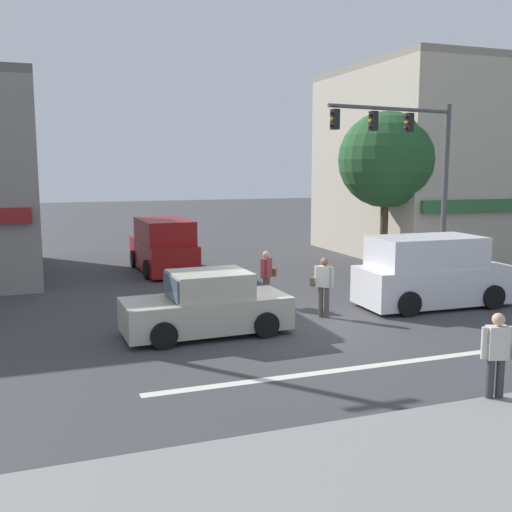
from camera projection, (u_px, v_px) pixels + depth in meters
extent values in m
plane|color=#3D3D3F|center=(291.00, 326.00, 15.69)|extent=(120.00, 120.00, 0.00)
cube|color=silver|center=(358.00, 368.00, 12.43)|extent=(9.00, 0.24, 0.01)
cube|color=#B7AD99|center=(451.00, 165.00, 28.96)|extent=(10.48, 9.32, 8.42)
cube|color=gray|center=(455.00, 72.00, 28.32)|extent=(10.48, 9.32, 0.30)
cylinder|color=#4C3823|center=(384.00, 233.00, 24.28)|extent=(0.32, 0.32, 3.00)
sphere|color=#235128|center=(386.00, 160.00, 23.85)|extent=(3.82, 3.82, 3.82)
cylinder|color=#47474C|center=(445.00, 198.00, 20.31)|extent=(0.18, 0.18, 6.20)
cylinder|color=#47474C|center=(392.00, 109.00, 18.80)|extent=(4.78, 0.74, 0.12)
cube|color=black|center=(409.00, 123.00, 19.19)|extent=(0.23, 0.26, 0.60)
sphere|color=black|center=(406.00, 117.00, 19.11)|extent=(0.12, 0.12, 0.12)
sphere|color=orange|center=(406.00, 122.00, 19.13)|extent=(0.12, 0.12, 0.12)
sphere|color=black|center=(406.00, 128.00, 19.16)|extent=(0.12, 0.12, 0.12)
cube|color=black|center=(373.00, 121.00, 18.53)|extent=(0.23, 0.26, 0.60)
sphere|color=black|center=(370.00, 115.00, 18.45)|extent=(0.12, 0.12, 0.12)
sphere|color=orange|center=(370.00, 121.00, 18.48)|extent=(0.12, 0.12, 0.12)
sphere|color=black|center=(370.00, 127.00, 18.50)|extent=(0.12, 0.12, 0.12)
cube|color=black|center=(335.00, 119.00, 17.88)|extent=(0.23, 0.26, 0.60)
sphere|color=black|center=(332.00, 113.00, 17.80)|extent=(0.12, 0.12, 0.12)
sphere|color=orange|center=(332.00, 119.00, 17.82)|extent=(0.12, 0.12, 0.12)
sphere|color=black|center=(332.00, 125.00, 17.85)|extent=(0.12, 0.12, 0.12)
cube|color=#B7B29E|center=(206.00, 313.00, 14.88)|extent=(4.15, 1.82, 0.80)
cube|color=#B7B29E|center=(210.00, 284.00, 14.82)|extent=(1.95, 1.62, 0.64)
cube|color=#475666|center=(171.00, 287.00, 14.46)|extent=(0.10, 1.44, 0.54)
cylinder|color=black|center=(164.00, 336.00, 13.67)|extent=(0.65, 0.20, 0.64)
cylinder|color=black|center=(149.00, 318.00, 15.23)|extent=(0.65, 0.20, 0.64)
cylinder|color=black|center=(266.00, 325.00, 14.60)|extent=(0.65, 0.20, 0.64)
cylinder|color=black|center=(242.00, 310.00, 16.16)|extent=(0.65, 0.20, 0.64)
cube|color=silver|center=(433.00, 284.00, 17.92)|extent=(4.65, 1.96, 1.10)
cube|color=silver|center=(426.00, 252.00, 17.68)|extent=(3.25, 1.89, 0.90)
cube|color=#475666|center=(472.00, 249.00, 18.19)|extent=(0.11, 1.66, 0.76)
cylinder|color=black|center=(454.00, 285.00, 19.28)|extent=(0.73, 0.22, 0.72)
cylinder|color=black|center=(493.00, 297.00, 17.55)|extent=(0.73, 0.22, 0.72)
cylinder|color=black|center=(376.00, 291.00, 18.38)|extent=(0.73, 0.22, 0.72)
cylinder|color=black|center=(409.00, 304.00, 16.66)|extent=(0.73, 0.22, 0.72)
cube|color=maroon|center=(163.00, 255.00, 23.87)|extent=(1.96, 4.65, 1.10)
cube|color=maroon|center=(164.00, 231.00, 23.45)|extent=(1.89, 3.25, 0.90)
cube|color=#475666|center=(155.00, 227.00, 24.94)|extent=(1.66, 0.10, 0.76)
cylinder|color=black|center=(134.00, 259.00, 24.90)|extent=(0.22, 0.73, 0.72)
cylinder|color=black|center=(177.00, 256.00, 25.56)|extent=(0.22, 0.73, 0.72)
cylinder|color=black|center=(147.00, 269.00, 22.27)|extent=(0.22, 0.73, 0.72)
cylinder|color=black|center=(195.00, 266.00, 22.94)|extent=(0.22, 0.73, 0.72)
cylinder|color=#333338|center=(490.00, 383.00, 10.38)|extent=(0.14, 0.14, 0.86)
cylinder|color=#333338|center=(500.00, 382.00, 10.40)|extent=(0.14, 0.14, 0.86)
cube|color=beige|center=(497.00, 343.00, 10.28)|extent=(0.40, 0.31, 0.58)
sphere|color=tan|center=(499.00, 319.00, 10.22)|extent=(0.22, 0.22, 0.22)
cylinder|color=beige|center=(484.00, 343.00, 10.26)|extent=(0.09, 0.09, 0.56)
cylinder|color=beige|center=(511.00, 342.00, 10.30)|extent=(0.09, 0.09, 0.56)
cylinder|color=#4C4742|center=(265.00, 292.00, 17.89)|extent=(0.14, 0.14, 0.86)
cylinder|color=#4C4742|center=(268.00, 291.00, 18.05)|extent=(0.14, 0.14, 0.86)
cube|color=maroon|center=(266.00, 268.00, 17.87)|extent=(0.41, 0.41, 0.58)
sphere|color=tan|center=(266.00, 254.00, 17.81)|extent=(0.22, 0.22, 0.22)
cylinder|color=maroon|center=(263.00, 269.00, 17.65)|extent=(0.09, 0.09, 0.56)
cylinder|color=maroon|center=(270.00, 267.00, 18.08)|extent=(0.09, 0.09, 0.56)
cube|color=brown|center=(272.00, 272.00, 18.16)|extent=(0.28, 0.28, 0.24)
cylinder|color=#4C4742|center=(327.00, 302.00, 16.55)|extent=(0.14, 0.14, 0.86)
cylinder|color=#4C4742|center=(321.00, 302.00, 16.63)|extent=(0.14, 0.14, 0.86)
cube|color=beige|center=(324.00, 276.00, 16.48)|extent=(0.41, 0.41, 0.58)
sphere|color=brown|center=(324.00, 262.00, 16.42)|extent=(0.22, 0.22, 0.22)
cylinder|color=beige|center=(332.00, 277.00, 16.38)|extent=(0.09, 0.09, 0.56)
cylinder|color=beige|center=(316.00, 276.00, 16.59)|extent=(0.09, 0.09, 0.56)
cube|color=brown|center=(314.00, 281.00, 16.68)|extent=(0.29, 0.28, 0.24)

